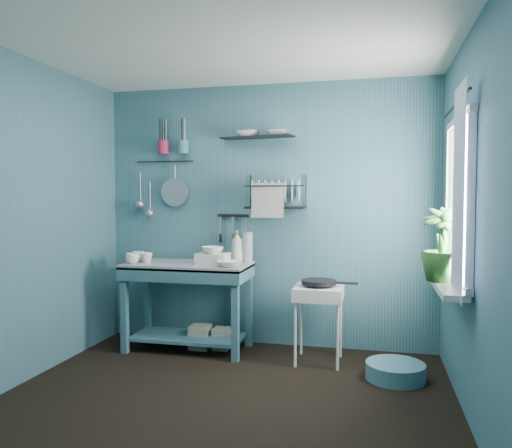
% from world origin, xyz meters
% --- Properties ---
extents(floor, '(3.20, 3.20, 0.00)m').
position_xyz_m(floor, '(0.00, 0.00, 0.00)').
color(floor, black).
rests_on(floor, ground).
extents(ceiling, '(3.20, 3.20, 0.00)m').
position_xyz_m(ceiling, '(0.00, 0.00, 2.50)').
color(ceiling, silver).
rests_on(ceiling, ground).
extents(wall_back, '(3.20, 0.00, 3.20)m').
position_xyz_m(wall_back, '(0.00, 1.50, 1.25)').
color(wall_back, '#376471').
rests_on(wall_back, ground).
extents(wall_front, '(3.20, 0.00, 3.20)m').
position_xyz_m(wall_front, '(0.00, -1.50, 1.25)').
color(wall_front, '#376471').
rests_on(wall_front, ground).
extents(wall_left, '(0.00, 3.00, 3.00)m').
position_xyz_m(wall_left, '(-1.60, 0.00, 1.25)').
color(wall_left, '#376471').
rests_on(wall_left, ground).
extents(wall_right, '(0.00, 3.00, 3.00)m').
position_xyz_m(wall_right, '(1.60, 0.00, 1.25)').
color(wall_right, '#376471').
rests_on(wall_right, ground).
extents(work_counter, '(1.21, 0.72, 0.81)m').
position_xyz_m(work_counter, '(-0.67, 1.14, 0.41)').
color(work_counter, '#376574').
rests_on(work_counter, floor).
extents(mug_left, '(0.12, 0.12, 0.10)m').
position_xyz_m(mug_left, '(-1.15, 0.98, 0.86)').
color(mug_left, white).
rests_on(mug_left, work_counter).
extents(mug_mid, '(0.14, 0.14, 0.09)m').
position_xyz_m(mug_mid, '(-1.05, 1.08, 0.86)').
color(mug_mid, white).
rests_on(mug_mid, work_counter).
extents(mug_right, '(0.17, 0.17, 0.10)m').
position_xyz_m(mug_right, '(-1.17, 1.14, 0.86)').
color(mug_right, white).
rests_on(mug_right, work_counter).
extents(wash_tub, '(0.28, 0.22, 0.10)m').
position_xyz_m(wash_tub, '(-0.42, 1.12, 0.86)').
color(wash_tub, silver).
rests_on(wash_tub, work_counter).
extents(tub_bowl, '(0.20, 0.19, 0.06)m').
position_xyz_m(tub_bowl, '(-0.42, 1.12, 0.94)').
color(tub_bowl, white).
rests_on(tub_bowl, wash_tub).
extents(soap_bottle, '(0.11, 0.12, 0.30)m').
position_xyz_m(soap_bottle, '(-0.25, 1.34, 0.96)').
color(soap_bottle, silver).
rests_on(soap_bottle, work_counter).
extents(water_bottle, '(0.09, 0.09, 0.28)m').
position_xyz_m(water_bottle, '(-0.15, 1.36, 0.95)').
color(water_bottle, '#AFBDC3').
rests_on(water_bottle, work_counter).
extents(counter_bowl, '(0.22, 0.22, 0.05)m').
position_xyz_m(counter_bowl, '(-0.22, 0.99, 0.84)').
color(counter_bowl, white).
rests_on(counter_bowl, work_counter).
extents(hotplate_stand, '(0.42, 0.42, 0.66)m').
position_xyz_m(hotplate_stand, '(0.55, 1.06, 0.33)').
color(hotplate_stand, white).
rests_on(hotplate_stand, floor).
extents(frying_pan, '(0.30, 0.30, 0.03)m').
position_xyz_m(frying_pan, '(0.55, 1.06, 0.70)').
color(frying_pan, black).
rests_on(frying_pan, hotplate_stand).
extents(knife_strip, '(0.32, 0.05, 0.03)m').
position_xyz_m(knife_strip, '(-0.32, 1.47, 1.24)').
color(knife_strip, black).
rests_on(knife_strip, wall_back).
extents(dish_rack, '(0.56, 0.26, 0.32)m').
position_xyz_m(dish_rack, '(0.12, 1.37, 1.48)').
color(dish_rack, black).
rests_on(dish_rack, wall_back).
extents(upper_shelf, '(0.72, 0.28, 0.02)m').
position_xyz_m(upper_shelf, '(-0.07, 1.40, 1.99)').
color(upper_shelf, black).
rests_on(upper_shelf, wall_back).
extents(shelf_bowl_left, '(0.23, 0.23, 0.05)m').
position_xyz_m(shelf_bowl_left, '(-0.16, 1.40, 2.05)').
color(shelf_bowl_left, white).
rests_on(shelf_bowl_left, upper_shelf).
extents(shelf_bowl_right, '(0.22, 0.22, 0.05)m').
position_xyz_m(shelf_bowl_right, '(0.12, 1.40, 2.00)').
color(shelf_bowl_right, white).
rests_on(shelf_bowl_right, upper_shelf).
extents(utensil_cup_magenta, '(0.11, 0.11, 0.13)m').
position_xyz_m(utensil_cup_magenta, '(-1.02, 1.42, 1.92)').
color(utensil_cup_magenta, '#AD1F49').
rests_on(utensil_cup_magenta, wall_back).
extents(utensil_cup_teal, '(0.11, 0.11, 0.13)m').
position_xyz_m(utensil_cup_teal, '(-0.82, 1.42, 1.91)').
color(utensil_cup_teal, '#3A7975').
rests_on(utensil_cup_teal, wall_back).
extents(colander, '(0.28, 0.03, 0.28)m').
position_xyz_m(colander, '(-0.92, 1.45, 1.48)').
color(colander, '#A8AAB1').
rests_on(colander, wall_back).
extents(ladle_outer, '(0.01, 0.01, 0.30)m').
position_xyz_m(ladle_outer, '(-1.30, 1.46, 1.52)').
color(ladle_outer, '#A8AAB1').
rests_on(ladle_outer, wall_back).
extents(ladle_inner, '(0.01, 0.01, 0.30)m').
position_xyz_m(ladle_inner, '(-1.19, 1.46, 1.44)').
color(ladle_inner, '#A8AAB1').
rests_on(ladle_inner, wall_back).
extents(hook_rail, '(0.60, 0.01, 0.01)m').
position_xyz_m(hook_rail, '(-1.03, 1.47, 1.78)').
color(hook_rail, black).
rests_on(hook_rail, wall_back).
extents(window_glass, '(0.00, 1.10, 1.10)m').
position_xyz_m(window_glass, '(1.59, 0.45, 1.40)').
color(window_glass, white).
rests_on(window_glass, wall_right).
extents(windowsill, '(0.16, 0.95, 0.04)m').
position_xyz_m(windowsill, '(1.50, 0.45, 0.81)').
color(windowsill, white).
rests_on(windowsill, wall_right).
extents(curtain, '(0.00, 1.35, 1.35)m').
position_xyz_m(curtain, '(1.52, 0.15, 1.45)').
color(curtain, white).
rests_on(curtain, wall_right).
extents(curtain_rod, '(0.02, 1.05, 0.02)m').
position_xyz_m(curtain_rod, '(1.54, 0.45, 2.05)').
color(curtain_rod, black).
rests_on(curtain_rod, wall_right).
extents(potted_plant, '(0.31, 0.31, 0.52)m').
position_xyz_m(potted_plant, '(1.48, 0.50, 1.09)').
color(potted_plant, '#2E6428').
rests_on(potted_plant, windowsill).
extents(storage_tin_large, '(0.18, 0.18, 0.22)m').
position_xyz_m(storage_tin_large, '(-0.57, 1.19, 0.11)').
color(storage_tin_large, tan).
rests_on(storage_tin_large, floor).
extents(storage_tin_small, '(0.15, 0.15, 0.20)m').
position_xyz_m(storage_tin_small, '(-0.37, 1.22, 0.10)').
color(storage_tin_small, tan).
rests_on(storage_tin_small, floor).
extents(floor_basin, '(0.46, 0.46, 0.13)m').
position_xyz_m(floor_basin, '(1.19, 0.78, 0.07)').
color(floor_basin, teal).
rests_on(floor_basin, floor).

